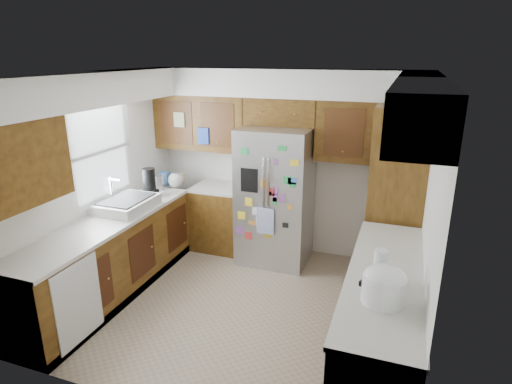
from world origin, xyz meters
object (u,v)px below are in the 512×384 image
at_px(rice_cooker, 384,284).
at_px(paper_towel, 380,264).
at_px(fridge, 275,196).
at_px(pantry, 396,197).

distance_m(rice_cooker, paper_towel, 0.37).
bearing_deg(rice_cooker, fridge, 124.98).
height_order(fridge, rice_cooker, fridge).
bearing_deg(pantry, rice_cooker, -90.01).
xyz_separation_m(fridge, paper_towel, (1.45, -1.78, 0.14)).
distance_m(pantry, rice_cooker, 2.09).
relative_size(fridge, rice_cooker, 5.44).
xyz_separation_m(rice_cooker, paper_towel, (-0.05, 0.36, -0.02)).
relative_size(pantry, rice_cooker, 6.49).
xyz_separation_m(fridge, rice_cooker, (1.50, -2.14, 0.17)).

